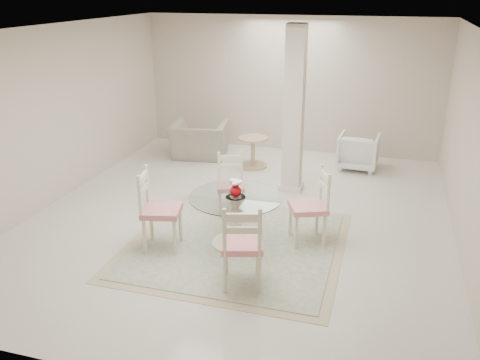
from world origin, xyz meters
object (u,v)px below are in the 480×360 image
(red_vase, at_px, (236,188))
(recliner_taupe, at_px, (199,140))
(dining_table, at_px, (236,221))
(dining_chair_south, at_px, (242,240))
(column, at_px, (294,111))
(dining_chair_west, at_px, (155,204))
(dining_chair_east, at_px, (314,201))
(dining_chair_north, at_px, (231,180))
(side_table, at_px, (253,153))
(armchair_white, at_px, (358,151))

(red_vase, xyz_separation_m, recliner_taupe, (-1.79, 3.37, -0.47))
(dining_table, height_order, red_vase, red_vase)
(dining_chair_south, bearing_deg, column, -105.49)
(dining_chair_west, height_order, recliner_taupe, dining_chair_west)
(dining_chair_west, distance_m, recliner_taupe, 3.83)
(dining_chair_east, height_order, dining_chair_north, dining_chair_east)
(red_vase, distance_m, dining_chair_west, 1.05)
(dining_chair_east, bearing_deg, recliner_taupe, -160.52)
(dining_chair_east, xyz_separation_m, dining_chair_south, (-0.59, -1.33, 0.01))
(dining_chair_south, height_order, recliner_taupe, dining_chair_south)
(dining_chair_east, bearing_deg, side_table, -173.18)
(armchair_white, bearing_deg, column, 57.98)
(dining_chair_west, bearing_deg, recliner_taupe, -0.32)
(red_vase, xyz_separation_m, side_table, (-0.60, 3.08, -0.55))
(dining_table, bearing_deg, recliner_taupe, 117.94)
(dining_chair_west, distance_m, side_table, 3.48)
(dining_chair_west, xyz_separation_m, dining_chair_south, (1.33, -0.60, -0.02))
(dining_chair_east, relative_size, armchair_white, 1.56)
(dining_chair_south, bearing_deg, dining_table, -85.41)
(dining_chair_north, relative_size, dining_chair_south, 0.89)
(dining_table, height_order, side_table, dining_table)
(dining_chair_north, bearing_deg, dining_chair_west, -133.72)
(dining_chair_south, xyz_separation_m, armchair_white, (0.95, 4.52, -0.27))
(dining_chair_west, height_order, armchair_white, dining_chair_west)
(dining_chair_south, bearing_deg, dining_chair_east, -130.14)
(dining_chair_west, relative_size, armchair_white, 1.63)
(column, relative_size, side_table, 4.68)
(dining_chair_north, bearing_deg, recliner_taupe, 101.11)
(recliner_taupe, bearing_deg, column, 141.21)
(dining_chair_west, relative_size, dining_chair_south, 1.03)
(column, height_order, armchair_white, column)
(red_vase, distance_m, dining_chair_north, 1.06)
(dining_chair_north, relative_size, dining_chair_west, 0.86)
(column, xyz_separation_m, armchair_white, (0.99, 1.39, -1.02))
(recliner_taupe, bearing_deg, dining_table, 108.79)
(side_table, bearing_deg, dining_chair_north, -83.83)
(red_vase, height_order, dining_chair_north, dining_chair_north)
(armchair_white, relative_size, side_table, 1.26)
(red_vase, bearing_deg, dining_table, 146.31)
(dining_table, height_order, dining_chair_south, dining_chair_south)
(dining_chair_south, relative_size, side_table, 1.99)
(armchair_white, bearing_deg, red_vase, 73.24)
(red_vase, bearing_deg, dining_chair_west, -159.55)
(dining_chair_south, distance_m, side_table, 4.16)
(red_vase, xyz_separation_m, dining_chair_west, (-0.96, -0.36, -0.19))
(dining_chair_west, bearing_deg, column, -39.68)
(dining_chair_east, xyz_separation_m, dining_chair_north, (-1.32, 0.58, -0.06))
(side_table, bearing_deg, red_vase, -78.99)
(red_vase, height_order, armchair_white, red_vase)
(dining_table, relative_size, dining_chair_south, 1.05)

